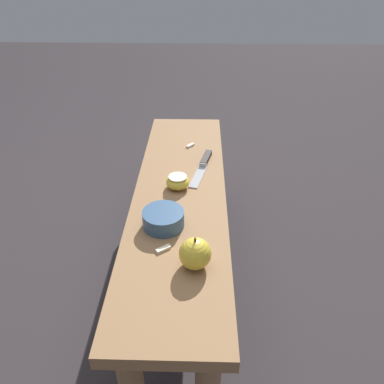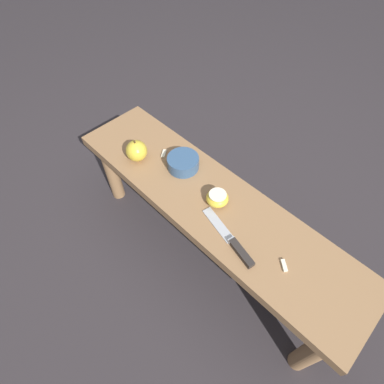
{
  "view_description": "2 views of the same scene",
  "coord_description": "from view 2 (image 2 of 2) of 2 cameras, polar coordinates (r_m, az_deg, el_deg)",
  "views": [
    {
      "loc": [
        1.04,
        0.07,
        1.1
      ],
      "look_at": [
        0.05,
        0.04,
        0.43
      ],
      "focal_mm": 35.0,
      "sensor_mm": 36.0,
      "label": 1
    },
    {
      "loc": [
        -0.4,
        0.49,
        1.27
      ],
      "look_at": [
        0.05,
        0.04,
        0.43
      ],
      "focal_mm": 28.0,
      "sensor_mm": 36.0,
      "label": 2
    }
  ],
  "objects": [
    {
      "name": "ground_plane",
      "position": [
        1.42,
        2.73,
        -10.91
      ],
      "size": [
        8.0,
        8.0,
        0.0
      ],
      "primitive_type": "plane",
      "color": "#2D282B"
    },
    {
      "name": "knife",
      "position": [
        0.98,
        8.09,
        -9.85
      ],
      "size": [
        0.25,
        0.09,
        0.02
      ],
      "rotation": [
        0.0,
        0.0,
        -0.23
      ],
      "color": "#9EA0A5",
      "rests_on": "wooden_bench"
    },
    {
      "name": "bowl",
      "position": [
        1.16,
        -1.7,
        5.62
      ],
      "size": [
        0.12,
        0.12,
        0.05
      ],
      "color": "#335175",
      "rests_on": "wooden_bench"
    },
    {
      "name": "apple_whole",
      "position": [
        1.2,
        -10.53,
        7.74
      ],
      "size": [
        0.08,
        0.08,
        0.09
      ],
      "color": "gold",
      "rests_on": "wooden_bench"
    },
    {
      "name": "apple_slice_center",
      "position": [
        0.99,
        17.13,
        -13.22
      ],
      "size": [
        0.04,
        0.03,
        0.01
      ],
      "color": "beige",
      "rests_on": "wooden_bench"
    },
    {
      "name": "apple_slice_near_knife",
      "position": [
        1.23,
        -5.4,
        7.29
      ],
      "size": [
        0.04,
        0.04,
        0.01
      ],
      "color": "beige",
      "rests_on": "wooden_bench"
    },
    {
      "name": "apple_cut",
      "position": [
        1.06,
        4.85,
        -1.14
      ],
      "size": [
        0.08,
        0.08,
        0.04
      ],
      "color": "gold",
      "rests_on": "wooden_bench"
    },
    {
      "name": "wooden_bench",
      "position": [
        1.14,
        3.35,
        -3.57
      ],
      "size": [
        1.22,
        0.31,
        0.4
      ],
      "color": "olive",
      "rests_on": "ground_plane"
    }
  ]
}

